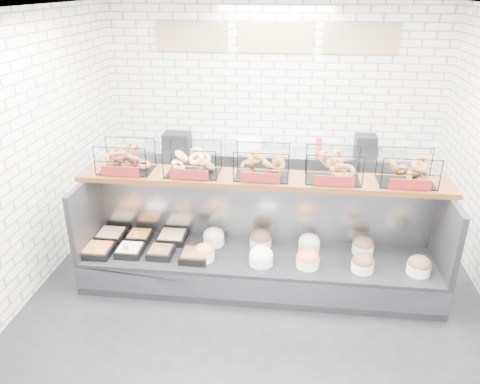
# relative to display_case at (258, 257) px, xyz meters

# --- Properties ---
(ground) EXTENTS (5.50, 5.50, 0.00)m
(ground) POSITION_rel_display_case_xyz_m (0.01, -0.34, -0.33)
(ground) COLOR black
(ground) RESTS_ON ground
(room_shell) EXTENTS (5.02, 5.51, 3.01)m
(room_shell) POSITION_rel_display_case_xyz_m (0.01, 0.26, 1.73)
(room_shell) COLOR white
(room_shell) RESTS_ON ground
(display_case) EXTENTS (4.00, 0.90, 1.20)m
(display_case) POSITION_rel_display_case_xyz_m (0.00, 0.00, 0.00)
(display_case) COLOR black
(display_case) RESTS_ON ground
(bagel_shelf) EXTENTS (4.10, 0.50, 0.40)m
(bagel_shelf) POSITION_rel_display_case_xyz_m (0.01, 0.18, 1.05)
(bagel_shelf) COLOR #42230E
(bagel_shelf) RESTS_ON display_case
(prep_counter) EXTENTS (4.00, 0.60, 1.20)m
(prep_counter) POSITION_rel_display_case_xyz_m (0.01, 2.09, 0.14)
(prep_counter) COLOR #93969B
(prep_counter) RESTS_ON ground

